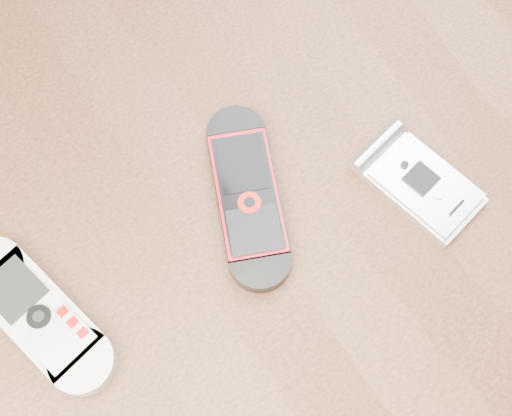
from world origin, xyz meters
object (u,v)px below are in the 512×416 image
at_px(table, 251,260).
at_px(motorola_razr, 422,184).
at_px(nokia_white, 37,314).
at_px(nokia_black_red, 247,195).

relative_size(table, motorola_razr, 12.29).
bearing_deg(nokia_white, table, -19.09).
xyz_separation_m(nokia_white, motorola_razr, (0.28, -0.07, -0.00)).
bearing_deg(nokia_white, motorola_razr, -26.60).
xyz_separation_m(table, nokia_white, (-0.16, 0.02, 0.11)).
distance_m(nokia_white, nokia_black_red, 0.17).
bearing_deg(motorola_razr, table, 144.35).
relative_size(nokia_black_red, motorola_razr, 1.51).
xyz_separation_m(nokia_white, nokia_black_red, (0.17, -0.00, -0.00)).
height_order(nokia_white, nokia_black_red, same).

